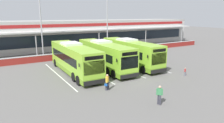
% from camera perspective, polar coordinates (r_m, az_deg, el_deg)
% --- Properties ---
extents(ground_plane, '(200.00, 200.00, 0.00)m').
position_cam_1_polar(ground_plane, '(22.99, 4.71, -5.22)').
color(ground_plane, '#605E5B').
extents(terminal_building, '(70.00, 13.00, 6.00)m').
position_cam_1_polar(terminal_building, '(46.62, -14.89, 7.44)').
color(terminal_building, '#B7B7B2').
rests_on(terminal_building, ground).
extents(red_barrier_wall, '(60.00, 0.40, 1.10)m').
position_cam_1_polar(red_barrier_wall, '(35.30, -9.03, 2.03)').
color(red_barrier_wall, maroon).
rests_on(red_barrier_wall, ground).
extents(coach_bus_leftmost, '(3.02, 12.19, 3.78)m').
position_cam_1_polar(coach_bus_leftmost, '(25.67, -10.66, 0.66)').
color(coach_bus_leftmost, '#8CC633').
rests_on(coach_bus_leftmost, ground).
extents(coach_bus_left_centre, '(3.02, 12.19, 3.78)m').
position_cam_1_polar(coach_bus_left_centre, '(27.39, -2.18, 1.65)').
color(coach_bus_left_centre, '#8CC633').
rests_on(coach_bus_left_centre, ground).
extents(coach_bus_centre, '(3.02, 12.19, 3.78)m').
position_cam_1_polar(coach_bus_centre, '(29.53, 5.18, 2.43)').
color(coach_bus_centre, '#8CC633').
rests_on(coach_bus_centre, ground).
extents(bay_stripe_far_west, '(0.14, 13.00, 0.01)m').
position_cam_1_polar(bay_stripe_far_west, '(25.63, -14.97, -3.70)').
color(bay_stripe_far_west, silver).
rests_on(bay_stripe_far_west, ground).
extents(bay_stripe_west, '(0.14, 13.00, 0.01)m').
position_cam_1_polar(bay_stripe_west, '(26.99, -6.38, -2.49)').
color(bay_stripe_west, silver).
rests_on(bay_stripe_west, ground).
extents(bay_stripe_mid_west, '(0.14, 13.00, 0.01)m').
position_cam_1_polar(bay_stripe_mid_west, '(28.90, 1.22, -1.37)').
color(bay_stripe_mid_west, silver).
rests_on(bay_stripe_mid_west, ground).
extents(bay_stripe_centre, '(0.14, 13.00, 0.01)m').
position_cam_1_polar(bay_stripe_centre, '(31.27, 7.76, -0.38)').
color(bay_stripe_centre, silver).
rests_on(bay_stripe_centre, ground).
extents(pedestrian_with_handbag, '(0.61, 0.52, 1.62)m').
position_cam_1_polar(pedestrian_with_handbag, '(19.64, -1.37, -5.76)').
color(pedestrian_with_handbag, '#33333D').
rests_on(pedestrian_with_handbag, ground).
extents(pedestrian_in_dark_coat, '(0.44, 0.45, 1.62)m').
position_cam_1_polar(pedestrian_in_dark_coat, '(17.05, 13.27, -9.03)').
color(pedestrian_in_dark_coat, '#33333D').
rests_on(pedestrian_in_dark_coat, ground).
extents(pedestrian_child, '(0.33, 0.18, 1.00)m').
position_cam_1_polar(pedestrian_child, '(25.87, 19.94, -2.65)').
color(pedestrian_child, slate).
rests_on(pedestrian_child, ground).
extents(lamp_post_west, '(3.24, 0.28, 11.00)m').
position_cam_1_polar(lamp_post_west, '(34.97, -19.47, 10.82)').
color(lamp_post_west, '#9E9EA3').
rests_on(lamp_post_west, ground).
extents(lamp_post_centre, '(3.24, 0.28, 11.00)m').
position_cam_1_polar(lamp_post_centre, '(39.18, -1.35, 11.70)').
color(lamp_post_centre, '#9E9EA3').
rests_on(lamp_post_centre, ground).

